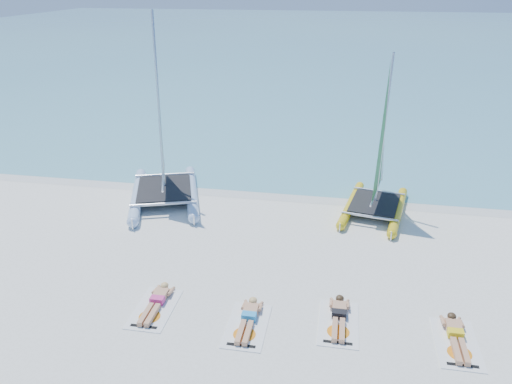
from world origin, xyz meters
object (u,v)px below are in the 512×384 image
towel_d (457,343)px  sunbather_d (456,335)px  sunbather_b (249,317)px  towel_c (339,323)px  sunbather_c (339,315)px  catamaran_yellow (380,161)px  towel_a (155,309)px  sunbather_a (157,301)px  catamaran_blue (161,146)px  towel_b (247,326)px

towel_d → sunbather_d: sunbather_d is taller
sunbather_b → towel_c: bearing=7.9°
sunbather_c → sunbather_d: same height
catamaran_yellow → sunbather_d: 7.69m
sunbather_c → towel_d: sunbather_c is taller
towel_a → towel_c: (4.80, 0.26, 0.00)m
sunbather_b → towel_d: sunbather_b is taller
towel_c → sunbather_d: bearing=-1.5°
catamaran_yellow → sunbather_c: (-1.19, -7.05, -1.72)m
sunbather_a → sunbather_d: same height
catamaran_blue → sunbather_d: catamaran_blue is taller
towel_b → catamaran_blue: bearing=123.4°
towel_b → sunbather_d: sunbather_d is taller
towel_d → sunbather_d: (-0.00, 0.19, 0.11)m
sunbather_a → sunbather_c: size_ratio=1.00×
sunbather_a → towel_d: 7.60m
catamaran_yellow → sunbather_c: size_ratio=3.39×
sunbather_c → sunbather_a: bearing=-176.9°
sunbather_b → towel_a: bearing=178.7°
catamaran_blue → sunbather_a: (2.19, -6.75, -2.03)m
catamaran_blue → catamaran_yellow: catamaran_blue is taller
catamaran_yellow → sunbather_d: (1.61, -7.31, -1.72)m
sunbather_b → sunbather_c: same height
towel_a → sunbather_b: sunbather_b is taller
sunbather_d → towel_c: bearing=178.5°
sunbather_d → sunbather_c: bearing=174.6°
catamaran_yellow → towel_d: bearing=-67.5°
sunbather_a → towel_b: size_ratio=0.93×
catamaran_yellow → sunbather_a: size_ratio=3.39×
sunbather_a → towel_b: (2.54, -0.44, -0.11)m
catamaran_yellow → towel_d: size_ratio=3.16×
catamaran_blue → sunbather_b: size_ratio=4.17×
towel_a → towel_c: 4.81m
catamaran_yellow → towel_c: 7.56m
catamaran_blue → towel_d: (9.79, -6.95, -2.14)m
towel_c → towel_d: bearing=-5.4°
catamaran_blue → catamaran_yellow: 8.21m
towel_b → sunbather_d: (5.06, 0.43, 0.11)m
catamaran_blue → towel_d: catamaran_blue is taller
towel_b → sunbather_b: size_ratio=1.07×
sunbather_b → sunbather_c: size_ratio=1.00×
sunbather_a → towel_d: size_ratio=0.93×
sunbather_d → towel_b: bearing=-175.1°
sunbather_a → towel_b: bearing=-9.8°
sunbather_b → towel_c: size_ratio=0.93×
catamaran_yellow → sunbather_b: bearing=-104.1°
catamaran_blue → sunbather_d: (9.79, -6.76, -2.03)m
towel_a → towel_b: same height
towel_c → towel_d: 2.81m
towel_b → sunbather_c: 2.37m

